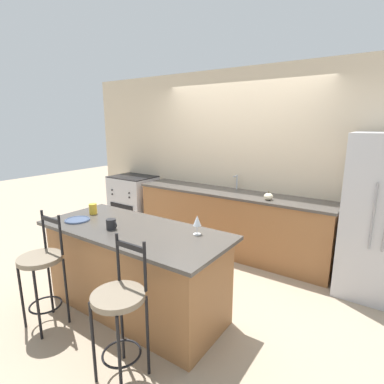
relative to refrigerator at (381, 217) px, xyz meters
name	(u,v)px	position (x,y,z in m)	size (l,w,h in m)	color
ground_plane	(217,259)	(-1.89, -0.27, -0.91)	(18.00, 18.00, 0.00)	tan
wall_back	(240,161)	(-1.89, 0.39, 0.44)	(6.00, 0.07, 2.70)	beige
back_counter	(230,222)	(-1.89, 0.09, -0.44)	(2.98, 0.64, 0.94)	#936038
sink_faucet	(236,180)	(-1.89, 0.27, 0.16)	(0.02, 0.13, 0.22)	#ADAFB5
kitchen_island	(135,269)	(-2.01, -1.78, -0.46)	(1.99, 0.86, 0.90)	#936038
refrigerator	(381,217)	(0.00, 0.00, 0.00)	(0.74, 0.76, 1.83)	#BCBCC1
oven_range	(134,202)	(-3.87, 0.06, -0.43)	(0.77, 0.64, 0.97)	#B7B7BC
bar_stool_near	(42,269)	(-2.55, -2.45, -0.32)	(0.39, 0.39, 1.11)	black
bar_stool_far	(120,309)	(-1.48, -2.47, -0.32)	(0.39, 0.39, 1.11)	black
dinner_plate	(77,220)	(-2.68, -1.95, 0.00)	(0.26, 0.26, 0.02)	#425170
wine_glass	(197,221)	(-1.40, -1.56, 0.12)	(0.08, 0.08, 0.18)	white
coffee_mug	(111,224)	(-2.17, -1.92, 0.04)	(0.13, 0.10, 0.10)	#232326
tumbler_cup	(93,209)	(-2.73, -1.70, 0.05)	(0.09, 0.09, 0.12)	gold
pumpkin_decoration	(268,196)	(-1.26, -0.07, 0.07)	(0.12, 0.12, 0.12)	beige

